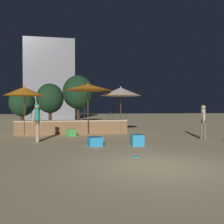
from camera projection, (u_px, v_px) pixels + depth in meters
ground_plane at (155, 166)px, 7.21m from camera, size 120.00×120.00×0.00m
wooden_deck at (72, 126)px, 16.96m from camera, size 7.12×2.43×0.87m
patio_umbrella_0 at (24, 91)px, 15.20m from camera, size 2.41×2.41×3.02m
patio_umbrella_1 at (88, 87)px, 15.60m from camera, size 2.91×2.91×3.25m
patio_umbrella_2 at (121, 92)px, 16.33m from camera, size 2.66×2.66×3.08m
cube_seat_1 at (71, 133)px, 14.75m from camera, size 0.62×0.62×0.41m
cube_seat_2 at (95, 141)px, 11.00m from camera, size 0.68×0.68×0.39m
cube_seat_3 at (137, 140)px, 11.03m from camera, size 0.55×0.55×0.50m
person_0 at (37, 120)px, 12.23m from camera, size 0.50×0.30×1.87m
person_1 at (203, 120)px, 13.28m from camera, size 0.29×0.45×1.82m
bistro_chair_0 at (37, 112)px, 16.27m from camera, size 0.40×0.41×0.90m
bistro_chair_1 at (83, 111)px, 17.28m from camera, size 0.40×0.40×0.90m
bistro_chair_2 at (30, 112)px, 17.15m from camera, size 0.48×0.48×0.90m
bistro_chair_3 at (112, 111)px, 18.15m from camera, size 0.42×0.42×0.90m
frisbee_disc at (136, 157)px, 8.46m from camera, size 0.23×0.23×0.03m
background_tree_0 at (78, 92)px, 25.56m from camera, size 3.13×3.13×4.98m
background_tree_1 at (50, 98)px, 22.03m from camera, size 2.38×2.38×3.81m
background_tree_2 at (22, 102)px, 21.01m from camera, size 2.16×2.16×3.32m
distant_building at (50, 81)px, 35.09m from camera, size 6.69×4.64×10.94m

